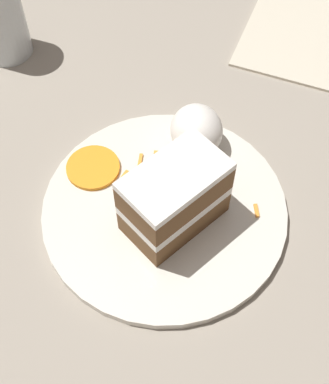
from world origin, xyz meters
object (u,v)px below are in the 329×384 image
(cake_slice, at_px, (175,198))
(drinking_glass, at_px, (0,22))
(menu_card, at_px, (299,35))
(orange_garnish, at_px, (93,168))
(cream_dollop, at_px, (197,130))
(plate, at_px, (164,210))

(cake_slice, relative_size, drinking_glass, 1.06)
(drinking_glass, distance_m, menu_card, 0.41)
(cake_slice, xyz_separation_m, orange_garnish, (-0.08, -0.08, -0.04))
(cream_dollop, distance_m, menu_card, 0.26)
(cake_slice, distance_m, menu_card, 0.36)
(cream_dollop, bearing_deg, drinking_glass, -131.96)
(orange_garnish, height_order, drinking_glass, drinking_glass)
(plate, height_order, drinking_glass, drinking_glass)
(menu_card, bearing_deg, plate, 78.16)
(plate, distance_m, cream_dollop, 0.10)
(cream_dollop, bearing_deg, plate, -30.21)
(cake_slice, bearing_deg, cream_dollop, 123.65)
(cake_slice, distance_m, cream_dollop, 0.11)
(cake_slice, xyz_separation_m, drinking_glass, (-0.31, -0.19, -0.00))
(orange_garnish, xyz_separation_m, menu_card, (-0.21, 0.30, -0.01))
(cream_dollop, relative_size, drinking_glass, 0.58)
(cream_dollop, relative_size, menu_card, 0.35)
(cream_dollop, height_order, menu_card, cream_dollop)
(orange_garnish, height_order, menu_card, orange_garnish)
(menu_card, bearing_deg, drinking_glass, 25.65)
(plate, relative_size, cake_slice, 2.22)
(drinking_glass, bearing_deg, plate, 32.39)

